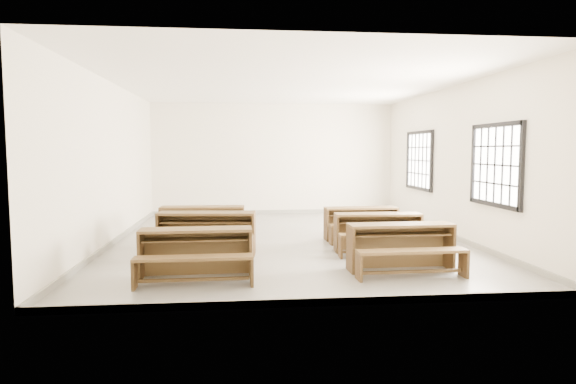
{
  "coord_description": "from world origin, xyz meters",
  "views": [
    {
      "loc": [
        -0.97,
        -9.77,
        1.86
      ],
      "look_at": [
        0.0,
        0.0,
        1.0
      ],
      "focal_mm": 30.0,
      "sensor_mm": 36.0,
      "label": 1
    }
  ],
  "objects": [
    {
      "name": "desk_set_3",
      "position": [
        1.49,
        -2.7,
        0.42
      ],
      "size": [
        1.64,
        0.87,
        0.73
      ],
      "rotation": [
        0.0,
        0.0,
        0.02
      ],
      "color": "brown",
      "rests_on": "ground"
    },
    {
      "name": "desk_set_0",
      "position": [
        -1.62,
        -2.83,
        0.42
      ],
      "size": [
        1.63,
        0.87,
        0.73
      ],
      "rotation": [
        0.0,
        0.0,
        0.02
      ],
      "color": "brown",
      "rests_on": "ground"
    },
    {
      "name": "desk_set_1",
      "position": [
        -1.58,
        -1.31,
        0.45
      ],
      "size": [
        1.79,
        1.05,
        0.77
      ],
      "rotation": [
        0.0,
        0.0,
        -0.1
      ],
      "color": "brown",
      "rests_on": "ground"
    },
    {
      "name": "desk_set_4",
      "position": [
        1.53,
        -1.31,
        0.41
      ],
      "size": [
        1.6,
        0.88,
        0.71
      ],
      "rotation": [
        0.0,
        0.0,
        -0.04
      ],
      "color": "brown",
      "rests_on": "ground"
    },
    {
      "name": "desk_set_2",
      "position": [
        -1.73,
        -0.22,
        0.43
      ],
      "size": [
        1.68,
        0.91,
        0.74
      ],
      "rotation": [
        0.0,
        0.0,
        -0.04
      ],
      "color": "brown",
      "rests_on": "ground"
    },
    {
      "name": "room",
      "position": [
        0.09,
        0.0,
        2.14
      ],
      "size": [
        8.5,
        8.5,
        3.2
      ],
      "color": "gray",
      "rests_on": "ground"
    },
    {
      "name": "desk_set_5",
      "position": [
        1.52,
        -0.13,
        0.4
      ],
      "size": [
        1.53,
        0.83,
        0.68
      ],
      "rotation": [
        0.0,
        0.0,
        0.03
      ],
      "color": "brown",
      "rests_on": "ground"
    }
  ]
}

